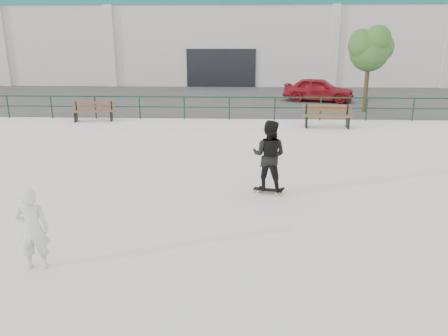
{
  "coord_description": "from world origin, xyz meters",
  "views": [
    {
      "loc": [
        1.58,
        -8.4,
        4.06
      ],
      "look_at": [
        1.14,
        2.0,
        0.91
      ],
      "focal_mm": 35.0,
      "sensor_mm": 36.0,
      "label": 1
    }
  ],
  "objects_px": {
    "standing_skater": "(269,155)",
    "red_car": "(318,89)",
    "bench_right": "(327,116)",
    "seated_skater": "(33,229)",
    "bench_left": "(94,112)",
    "skateboard": "(268,190)",
    "tree": "(370,47)"
  },
  "relations": [
    {
      "from": "standing_skater",
      "to": "red_car",
      "type": "bearing_deg",
      "value": -85.41
    },
    {
      "from": "standing_skater",
      "to": "bench_right",
      "type": "bearing_deg",
      "value": -93.66
    },
    {
      "from": "bench_right",
      "to": "seated_skater",
      "type": "relative_size",
      "value": 1.31
    },
    {
      "from": "red_car",
      "to": "bench_right",
      "type": "bearing_deg",
      "value": -171.68
    },
    {
      "from": "bench_left",
      "to": "red_car",
      "type": "bearing_deg",
      "value": 21.73
    },
    {
      "from": "red_car",
      "to": "skateboard",
      "type": "height_order",
      "value": "red_car"
    },
    {
      "from": "tree",
      "to": "standing_skater",
      "type": "distance_m",
      "value": 11.97
    },
    {
      "from": "bench_right",
      "to": "seated_skater",
      "type": "bearing_deg",
      "value": -120.58
    },
    {
      "from": "red_car",
      "to": "standing_skater",
      "type": "height_order",
      "value": "standing_skater"
    },
    {
      "from": "bench_left",
      "to": "skateboard",
      "type": "xyz_separation_m",
      "value": [
        7.21,
        -7.5,
        -0.84
      ]
    },
    {
      "from": "bench_left",
      "to": "seated_skater",
      "type": "relative_size",
      "value": 1.22
    },
    {
      "from": "bench_left",
      "to": "tree",
      "type": "xyz_separation_m",
      "value": [
        12.49,
        2.94,
        2.64
      ]
    },
    {
      "from": "bench_left",
      "to": "bench_right",
      "type": "relative_size",
      "value": 0.93
    },
    {
      "from": "bench_left",
      "to": "standing_skater",
      "type": "relative_size",
      "value": 0.99
    },
    {
      "from": "red_car",
      "to": "skateboard",
      "type": "bearing_deg",
      "value": -179.45
    },
    {
      "from": "skateboard",
      "to": "red_car",
      "type": "bearing_deg",
      "value": 90.82
    },
    {
      "from": "red_car",
      "to": "seated_skater",
      "type": "distance_m",
      "value": 19.88
    },
    {
      "from": "bench_right",
      "to": "bench_left",
      "type": "bearing_deg",
      "value": 177.56
    },
    {
      "from": "bench_right",
      "to": "seated_skater",
      "type": "distance_m",
      "value": 12.89
    },
    {
      "from": "red_car",
      "to": "seated_skater",
      "type": "height_order",
      "value": "red_car"
    },
    {
      "from": "bench_right",
      "to": "standing_skater",
      "type": "bearing_deg",
      "value": -109.5
    },
    {
      "from": "bench_right",
      "to": "standing_skater",
      "type": "xyz_separation_m",
      "value": [
        -2.72,
        -6.54,
        0.09
      ]
    },
    {
      "from": "skateboard",
      "to": "seated_skater",
      "type": "relative_size",
      "value": 0.52
    },
    {
      "from": "standing_skater",
      "to": "seated_skater",
      "type": "relative_size",
      "value": 1.23
    },
    {
      "from": "bench_left",
      "to": "standing_skater",
      "type": "xyz_separation_m",
      "value": [
        7.21,
        -7.5,
        0.13
      ]
    },
    {
      "from": "tree",
      "to": "bench_right",
      "type": "bearing_deg",
      "value": -123.27
    },
    {
      "from": "tree",
      "to": "skateboard",
      "type": "height_order",
      "value": "tree"
    },
    {
      "from": "bench_right",
      "to": "red_car",
      "type": "relative_size",
      "value": 0.52
    },
    {
      "from": "bench_right",
      "to": "seated_skater",
      "type": "height_order",
      "value": "seated_skater"
    },
    {
      "from": "red_car",
      "to": "seated_skater",
      "type": "bearing_deg",
      "value": 171.13
    },
    {
      "from": "red_car",
      "to": "skateboard",
      "type": "distance_m",
      "value": 14.49
    },
    {
      "from": "bench_left",
      "to": "bench_right",
      "type": "bearing_deg",
      "value": -14.89
    }
  ]
}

